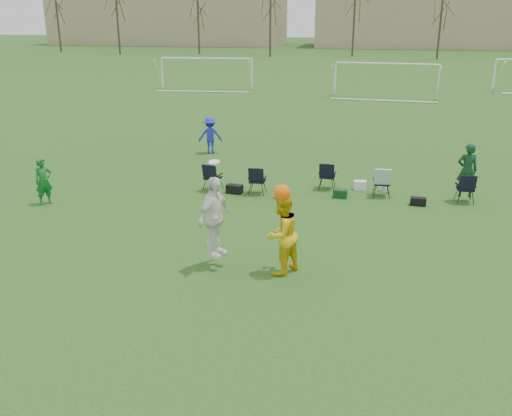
% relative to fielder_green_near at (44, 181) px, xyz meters
% --- Properties ---
extents(ground, '(260.00, 260.00, 0.00)m').
position_rel_fielder_green_near_xyz_m(ground, '(7.09, -5.05, -0.77)').
color(ground, '#264A17').
rests_on(ground, ground).
extents(fielder_green_near, '(0.63, 0.67, 1.54)m').
position_rel_fielder_green_near_xyz_m(fielder_green_near, '(0.00, 0.00, 0.00)').
color(fielder_green_near, '#126725').
rests_on(fielder_green_near, ground).
extents(fielder_blue, '(1.16, 0.87, 1.60)m').
position_rel_fielder_green_near_xyz_m(fielder_blue, '(3.34, 7.86, 0.03)').
color(fielder_blue, '#1B27CB').
rests_on(fielder_blue, ground).
extents(center_contest, '(2.62, 1.26, 2.71)m').
position_rel_fielder_green_near_xyz_m(center_contest, '(7.62, -3.57, 0.38)').
color(center_contest, white).
rests_on(center_contest, ground).
extents(sideline_setup, '(9.17, 1.83, 1.94)m').
position_rel_fielder_green_near_xyz_m(sideline_setup, '(9.81, 2.93, -0.20)').
color(sideline_setup, '#0F381C').
rests_on(sideline_setup, ground).
extents(goal_left, '(7.39, 0.76, 2.46)m').
position_rel_fielder_green_near_xyz_m(goal_left, '(-2.91, 28.95, 1.15)').
color(goal_left, white).
rests_on(goal_left, ground).
extents(goal_mid, '(7.40, 0.63, 2.46)m').
position_rel_fielder_green_near_xyz_m(goal_mid, '(11.09, 26.95, 1.15)').
color(goal_mid, white).
rests_on(goal_mid, ground).
extents(tree_line, '(110.28, 3.28, 11.40)m').
position_rel_fielder_green_near_xyz_m(tree_line, '(7.32, 64.80, 4.32)').
color(tree_line, '#382B21').
rests_on(tree_line, ground).
extents(building_row, '(126.00, 16.00, 13.00)m').
position_rel_fielder_green_near_xyz_m(building_row, '(13.81, 90.95, 5.22)').
color(building_row, tan).
rests_on(building_row, ground).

